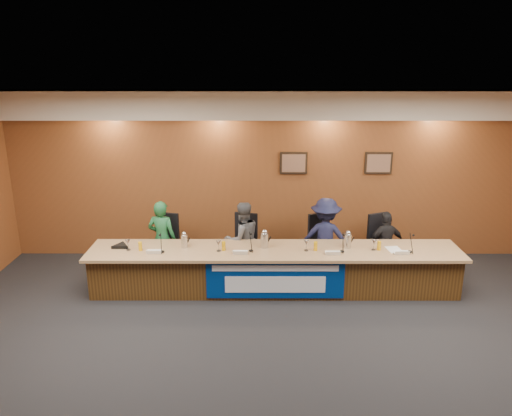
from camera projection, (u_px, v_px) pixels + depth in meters
The scene contains 40 objects.
floor at pixel (281, 377), 6.14m from camera, with size 10.00×10.00×0.00m, color black.
ceiling at pixel (285, 115), 5.20m from camera, with size 10.00×8.00×0.04m, color silver.
wall_back at pixel (272, 176), 9.49m from camera, with size 10.00×0.04×3.20m, color brown.
soffit at pixel (273, 105), 8.86m from camera, with size 10.00×0.50×0.50m, color beige.
dais_body at pixel (274, 271), 8.33m from camera, with size 6.00×0.80×0.70m, color #472C11.
dais_top at pixel (275, 251), 8.17m from camera, with size 6.10×0.95×0.05m, color #9D774F.
banner at pixel (275, 280), 7.92m from camera, with size 2.20×0.02×0.65m, color navy.
banner_text_upper at pixel (275, 268), 7.85m from camera, with size 2.00×0.01×0.10m, color silver.
banner_text_lower at pixel (275, 285), 7.93m from camera, with size 1.60×0.01×0.28m, color silver.
wall_photo_left at pixel (294, 163), 9.39m from camera, with size 0.52×0.04×0.42m, color black.
wall_photo_right at pixel (378, 163), 9.39m from camera, with size 0.52×0.04×0.42m, color black.
panelist_a at pixel (162, 239), 8.79m from camera, with size 0.51×0.33×1.39m, color #1A562D.
panelist_b at pixel (242, 239), 8.79m from camera, with size 0.66×0.52×1.37m, color #4C4D50.
panelist_c at pixel (325, 238), 8.78m from camera, with size 0.93×0.53×1.44m, color black.
panelist_d at pixel (386, 244), 8.81m from camera, with size 0.69×0.29×1.18m, color black.
office_chair_a at pixel (164, 248), 8.95m from camera, with size 0.48×0.48×0.08m, color black.
office_chair_b at pixel (243, 248), 8.95m from camera, with size 0.48×0.48×0.08m, color black.
office_chair_c at pixel (324, 248), 8.94m from camera, with size 0.48×0.48×0.08m, color black.
office_chair_d at pixel (384, 248), 8.94m from camera, with size 0.48×0.48×0.08m, color black.
nameplate_a at pixel (153, 252), 7.95m from camera, with size 0.24×0.06×0.09m, color white.
microphone_a at pixel (162, 252), 8.04m from camera, with size 0.07×0.07×0.02m, color black.
juice_glass_a at pixel (140, 246), 8.09m from camera, with size 0.06×0.06×0.15m, color #E2A30C.
water_glass_a at pixel (128, 245), 8.11m from camera, with size 0.08×0.08×0.18m, color silver.
nameplate_b at pixel (240, 252), 7.92m from camera, with size 0.24×0.06×0.09m, color white.
microphone_b at pixel (251, 251), 8.08m from camera, with size 0.07×0.07×0.02m, color black.
juice_glass_b at pixel (224, 246), 8.10m from camera, with size 0.06×0.06×0.15m, color #E2A30C.
water_glass_b at pixel (219, 246), 8.06m from camera, with size 0.08×0.08×0.18m, color silver.
nameplate_c at pixel (333, 253), 7.90m from camera, with size 0.24×0.06×0.09m, color white.
microphone_c at pixel (342, 251), 8.05m from camera, with size 0.07×0.07×0.02m, color black.
juice_glass_c at pixel (316, 246), 8.09m from camera, with size 0.06×0.06×0.15m, color #E2A30C.
water_glass_c at pixel (306, 246), 8.08m from camera, with size 0.08×0.08×0.18m, color silver.
nameplate_d at pixel (402, 253), 7.91m from camera, with size 0.24×0.06×0.09m, color white.
microphone_d at pixel (410, 252), 8.04m from camera, with size 0.07×0.07×0.02m, color black.
juice_glass_d at pixel (379, 246), 8.11m from camera, with size 0.06×0.06×0.15m, color #E2A30C.
water_glass_d at pixel (374, 245), 8.10m from camera, with size 0.08×0.08×0.18m, color silver.
carafe_left at pixel (184, 241), 8.22m from camera, with size 0.11×0.11×0.22m, color silver.
carafe_mid at pixel (265, 240), 8.21m from camera, with size 0.13×0.13×0.25m, color silver.
carafe_right at pixel (348, 241), 8.20m from camera, with size 0.12×0.12×0.24m, color silver.
speakerphone at pixel (121, 246), 8.24m from camera, with size 0.32×0.32×0.05m, color black.
paper_stack at pixel (394, 250), 8.14m from camera, with size 0.22×0.30×0.01m, color white.
Camera 1 is at (-0.30, -5.26, 3.79)m, focal length 35.00 mm.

